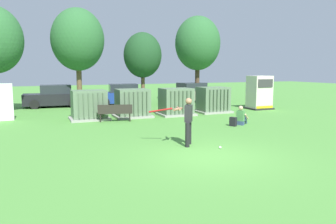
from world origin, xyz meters
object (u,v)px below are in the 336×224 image
Objects in this scene: transformer_mid_west at (133,104)px; transformer_east at (213,100)px; transformer_west at (89,105)px; seated_spectator at (241,117)px; parked_car_rightmost at (191,93)px; park_bench at (115,112)px; generator_enclosure at (259,93)px; transformer_mid_east at (176,102)px; parked_car_right_of_center at (122,95)px; parked_car_left_of_center at (54,97)px; backpack at (233,122)px; batter at (187,119)px; sports_ball at (220,147)px.

transformer_east is (5.32, -0.00, 0.00)m from transformer_mid_west.
transformer_west is 8.15m from seated_spectator.
transformer_west is at bearing -145.61° from parked_car_rightmost.
transformer_mid_west is 1.84m from park_bench.
seated_spectator is at bearing -134.97° from generator_enclosure.
generator_enclosure reaches higher than transformer_mid_east.
seated_spectator is 0.22× the size of parked_car_right_of_center.
parked_car_left_of_center is at bearing 125.05° from seated_spectator.
seated_spectator is at bearing -54.95° from parked_car_left_of_center.
generator_enclosure is at bearing 4.81° from transformer_mid_east.
transformer_west is at bearing -178.24° from generator_enclosure.
transformer_west is at bearing 146.18° from seated_spectator.
transformer_west reaches higher than park_bench.
parked_car_right_of_center is (4.93, -0.40, 0.00)m from parked_car_left_of_center.
transformer_mid_east is 6.55m from generator_enclosure.
transformer_mid_east is 7.04m from parked_car_right_of_center.
parked_car_rightmost is at bearing -2.72° from parked_car_right_of_center.
park_bench is 4.19× the size of backpack.
parked_car_right_of_center is (1.07, 6.63, -0.04)m from transformer_mid_west.
parked_car_rightmost is (4.23, 6.59, -0.04)m from transformer_mid_east.
batter is at bearing -125.99° from transformer_east.
batter reaches higher than sports_ball.
sports_ball is 16.15m from parked_car_left_of_center.
parked_car_left_of_center is 10.75m from parked_car_rightmost.
transformer_mid_east reaches higher than seated_spectator.
parked_car_rightmost is at bearing 76.67° from seated_spectator.
transformer_east is 11.56m from parked_car_left_of_center.
batter is (-0.16, -7.54, 0.19)m from transformer_mid_west.
park_bench reaches higher than backpack.
sports_ball is (3.19, -8.39, -0.74)m from transformer_west.
parked_car_left_of_center is at bearing 176.38° from parked_car_rightmost.
batter reaches higher than transformer_west.
parked_car_left_of_center and parked_car_rightmost have the same top height.
transformer_mid_east is 8.46m from sports_ball.
sports_ball is 15.09m from parked_car_right_of_center.
transformer_mid_west is 2.66m from transformer_mid_east.
batter reaches higher than transformer_mid_east.
parked_car_rightmost is at bearing 76.24° from transformer_east.
batter is at bearing -79.55° from park_bench.
transformer_west is 1.00× the size of transformer_mid_east.
transformer_mid_west and parked_car_right_of_center have the same top height.
sports_ball is at bearing -73.54° from parked_car_left_of_center.
transformer_east reaches higher than sports_ball.
transformer_west is 23.33× the size of sports_ball.
transformer_mid_east is 9.75m from parked_car_left_of_center.
transformer_mid_east is 2.68m from transformer_east.
parked_car_right_of_center reaches higher than sports_ball.
generator_enclosure is at bearing 8.52° from park_bench.
batter reaches higher than park_bench.
seated_spectator is at bearing 33.77° from batter.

